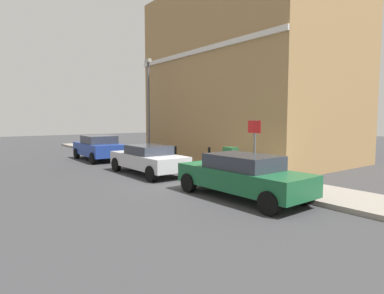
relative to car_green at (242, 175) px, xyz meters
name	(u,v)px	position (x,y,z in m)	size (l,w,h in m)	color
ground	(191,183)	(0.16, 2.87, -0.73)	(80.00, 80.00, 0.00)	#38383A
sidewalk	(157,161)	(2.20, 8.87, -0.66)	(2.33, 30.00, 0.15)	gray
corner_building	(249,78)	(7.24, 6.51, 4.15)	(7.86, 11.28, 9.76)	#9E7A4C
car_green	(242,175)	(0.00, 0.00, 0.00)	(1.88, 4.52, 1.38)	#195933
car_silver	(148,159)	(-0.19, 5.61, -0.04)	(1.82, 4.35, 1.30)	#B7B7BC
car_blue	(99,147)	(-0.10, 11.69, 0.04)	(2.04, 4.18, 1.47)	navy
utility_cabinet	(230,162)	(2.12, 2.73, -0.05)	(0.46, 0.61, 1.15)	#1E4C28
bollard_near_cabinet	(209,158)	(2.22, 4.24, -0.03)	(0.14, 0.14, 1.04)	black
bollard_far_kerb	(175,156)	(1.28, 5.59, -0.03)	(0.14, 0.14, 1.04)	black
street_sign	(254,142)	(1.37, 0.75, 0.93)	(0.08, 0.60, 2.30)	#59595B
lamppost	(149,104)	(2.10, 9.55, 2.57)	(0.20, 0.44, 5.72)	#59595B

